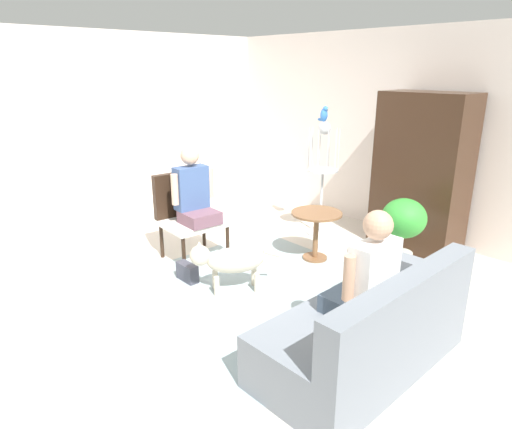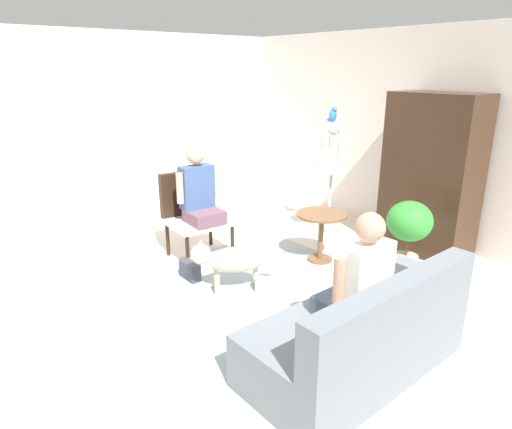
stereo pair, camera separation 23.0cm
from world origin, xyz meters
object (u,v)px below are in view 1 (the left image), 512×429
dog (229,260)px  person_on_armchair (194,192)px  round_end_table (316,225)px  armchair (187,209)px  handbag (187,272)px  person_on_couch (367,276)px  potted_plant (403,225)px  couch (370,330)px  parrot (324,114)px  bird_cage_stand (322,178)px  armoire_cabinet (421,173)px

dog → person_on_armchair: bearing=166.3°
round_end_table → dog: 1.26m
armchair → handbag: size_ratio=3.67×
person_on_couch → person_on_armchair: (-2.50, 0.24, 0.07)m
person_on_couch → potted_plant: (-0.69, 1.70, -0.19)m
couch → handbag: bearing=-174.5°
person_on_couch → person_on_armchair: 2.51m
person_on_couch → parrot: parrot is taller
couch → potted_plant: 1.83m
couch → person_on_couch: 0.45m
dog → handbag: (-0.48, -0.19, -0.24)m
bird_cage_stand → armoire_cabinet: size_ratio=0.79×
person_on_armchair → armoire_cabinet: armoire_cabinet is taller
person_on_couch → dog: size_ratio=1.03×
potted_plant → person_on_armchair: bearing=-141.1°
person_on_armchair → potted_plant: bearing=38.9°
couch → armoire_cabinet: 2.74m
armoire_cabinet → handbag: (-1.12, -2.67, -0.85)m
couch → armoire_cabinet: armoire_cabinet is taller
person_on_couch → round_end_table: person_on_couch is taller
parrot → potted_plant: parrot is taller
potted_plant → armoire_cabinet: armoire_cabinet is taller
parrot → bird_cage_stand: bearing=-0.0°
dog → handbag: 0.57m
dog → handbag: dog is taller
dog → handbag: bearing=-158.7°
couch → bird_cage_stand: bird_cage_stand is taller
armchair → bird_cage_stand: bird_cage_stand is taller
round_end_table → armoire_cabinet: 1.46m
round_end_table → parrot: 1.48m
bird_cage_stand → armoire_cabinet: bearing=25.3°
potted_plant → dog: bearing=-118.3°
person_on_couch → round_end_table: (-1.55, 1.27, -0.33)m
round_end_table → armoire_cabinet: armoire_cabinet is taller
round_end_table → dog: (-0.05, -1.25, -0.08)m
armchair → armoire_cabinet: armoire_cabinet is taller
dog → armoire_cabinet: size_ratio=0.42×
potted_plant → armoire_cabinet: (-0.27, 0.80, 0.40)m
parrot → armoire_cabinet: bearing=25.0°
couch → handbag: (-2.12, -0.20, -0.20)m
bird_cage_stand → handbag: (-0.02, -2.15, -0.69)m
parrot → potted_plant: (1.39, -0.28, -1.05)m
parrot → couch: bearing=-42.5°
person_on_couch → potted_plant: bearing=112.2°
armchair → person_on_couch: bearing=-5.3°
couch → round_end_table: 2.02m
potted_plant → round_end_table: bearing=-153.6°
potted_plant → handbag: bearing=-126.6°
parrot → dog: bearing=-76.1°
person_on_couch → potted_plant: person_on_couch is taller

